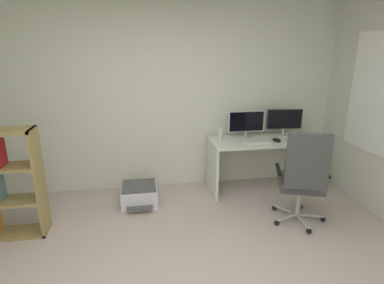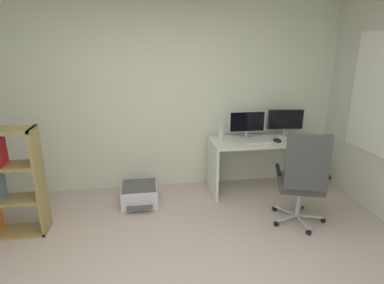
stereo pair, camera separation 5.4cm
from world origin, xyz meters
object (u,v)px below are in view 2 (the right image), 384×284
(desk, at_px, (260,154))
(monitor_secondary, at_px, (285,121))
(monitor_main, at_px, (247,123))
(computer_mouse, at_px, (277,141))
(office_chair, at_px, (303,177))
(desktop_speaker, at_px, (221,134))
(printer, at_px, (140,194))
(keyboard, at_px, (258,142))

(desk, height_order, monitor_secondary, monitor_secondary)
(monitor_main, height_order, computer_mouse, monitor_main)
(monitor_main, relative_size, office_chair, 0.46)
(monitor_secondary, height_order, desktop_speaker, monitor_secondary)
(monitor_main, distance_m, computer_mouse, 0.48)
(computer_mouse, relative_size, printer, 0.19)
(desk, distance_m, desktop_speaker, 0.63)
(keyboard, relative_size, printer, 0.66)
(monitor_main, bearing_deg, keyboard, -74.27)
(desktop_speaker, bearing_deg, desk, -8.69)
(monitor_main, bearing_deg, desktop_speaker, -172.94)
(monitor_secondary, bearing_deg, monitor_main, -180.00)
(monitor_secondary, distance_m, printer, 2.27)
(desk, xyz_separation_m, printer, (-1.69, -0.18, -0.42))
(keyboard, height_order, computer_mouse, computer_mouse)
(monitor_secondary, relative_size, desktop_speaker, 2.93)
(desk, distance_m, office_chair, 0.99)
(printer, bearing_deg, office_chair, -24.02)
(computer_mouse, relative_size, desktop_speaker, 0.59)
(keyboard, distance_m, office_chair, 0.89)
(monitor_main, bearing_deg, printer, -168.54)
(monitor_main, distance_m, office_chair, 1.21)
(keyboard, height_order, desktop_speaker, desktop_speaker)
(desk, xyz_separation_m, computer_mouse, (0.18, -0.13, 0.22))
(computer_mouse, bearing_deg, monitor_secondary, 38.57)
(monitor_secondary, xyz_separation_m, office_chair, (-0.27, -1.11, -0.37))
(keyboard, xyz_separation_m, printer, (-1.59, -0.04, -0.63))
(desktop_speaker, relative_size, office_chair, 0.15)
(desk, relative_size, monitor_secondary, 2.78)
(desk, relative_size, computer_mouse, 13.89)
(monitor_main, relative_size, monitor_secondary, 1.05)
(monitor_main, bearing_deg, monitor_secondary, 0.00)
(desk, height_order, monitor_main, monitor_main)
(monitor_main, xyz_separation_m, keyboard, (0.08, -0.27, -0.21))
(monitor_secondary, bearing_deg, desktop_speaker, -177.14)
(desktop_speaker, bearing_deg, computer_mouse, -16.21)
(monitor_secondary, bearing_deg, desk, -161.56)
(monitor_secondary, xyz_separation_m, keyboard, (-0.49, -0.27, -0.22))
(keyboard, bearing_deg, monitor_secondary, 24.65)
(monitor_secondary, height_order, keyboard, monitor_secondary)
(computer_mouse, xyz_separation_m, office_chair, (-0.06, -0.85, -0.16))
(office_chair, xyz_separation_m, printer, (-1.81, 0.81, -0.48))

